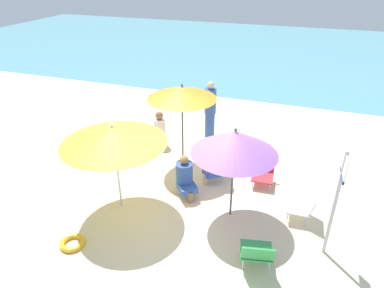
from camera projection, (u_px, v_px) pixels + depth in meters
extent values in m
plane|color=beige|center=(195.00, 204.00, 7.06)|extent=(40.00, 40.00, 0.00)
cube|color=#5693A3|center=(277.00, 50.00, 18.87)|extent=(40.00, 16.00, 0.01)
cylinder|color=silver|center=(117.00, 169.00, 6.60)|extent=(0.04, 0.04, 1.79)
cone|color=yellow|center=(113.00, 135.00, 6.25)|extent=(1.97, 1.97, 0.33)
sphere|color=silver|center=(112.00, 125.00, 6.16)|extent=(0.06, 0.06, 0.06)
cylinder|color=#4C4C51|center=(233.00, 175.00, 6.37)|extent=(0.04, 0.04, 1.83)
cone|color=#8E56C6|center=(235.00, 142.00, 6.04)|extent=(1.57, 1.57, 0.44)
sphere|color=#4C4C51|center=(236.00, 129.00, 5.92)|extent=(0.06, 0.06, 0.06)
cylinder|color=#4C4C51|center=(182.00, 126.00, 8.07)|extent=(0.04, 0.04, 1.96)
cone|color=orange|center=(182.00, 93.00, 7.67)|extent=(1.57, 1.57, 0.28)
sphere|color=#4C4C51|center=(182.00, 85.00, 7.59)|extent=(0.06, 0.06, 0.06)
cube|color=white|center=(136.00, 146.00, 8.76)|extent=(0.66, 0.65, 0.03)
cube|color=white|center=(125.00, 139.00, 8.64)|extent=(0.33, 0.51, 0.41)
cylinder|color=silver|center=(145.00, 147.00, 9.00)|extent=(0.02, 0.02, 0.23)
cylinder|color=silver|center=(144.00, 154.00, 8.66)|extent=(0.02, 0.02, 0.23)
cylinder|color=silver|center=(129.00, 147.00, 8.98)|extent=(0.02, 0.02, 0.23)
cylinder|color=silver|center=(128.00, 154.00, 8.64)|extent=(0.02, 0.02, 0.23)
cube|color=#33934C|center=(256.00, 251.00, 5.61)|extent=(0.60, 0.56, 0.03)
cube|color=#33934C|center=(258.00, 254.00, 5.31)|extent=(0.53, 0.24, 0.35)
cylinder|color=silver|center=(243.00, 247.00, 5.86)|extent=(0.02, 0.02, 0.24)
cylinder|color=silver|center=(267.00, 250.00, 5.81)|extent=(0.02, 0.02, 0.24)
cylinder|color=silver|center=(243.00, 264.00, 5.53)|extent=(0.02, 0.02, 0.24)
cylinder|color=silver|center=(269.00, 267.00, 5.49)|extent=(0.02, 0.02, 0.24)
cube|color=red|center=(263.00, 177.00, 7.59)|extent=(0.49, 0.52, 0.03)
cube|color=red|center=(265.00, 163.00, 7.72)|extent=(0.47, 0.17, 0.38)
cylinder|color=silver|center=(270.00, 187.00, 7.43)|extent=(0.02, 0.02, 0.19)
cylinder|color=silver|center=(253.00, 185.00, 7.52)|extent=(0.02, 0.02, 0.19)
cylinder|color=silver|center=(271.00, 177.00, 7.77)|extent=(0.02, 0.02, 0.19)
cylinder|color=silver|center=(255.00, 175.00, 7.86)|extent=(0.02, 0.02, 0.19)
cube|color=white|center=(298.00, 207.00, 6.60)|extent=(0.46, 0.52, 0.03)
cube|color=white|center=(312.00, 202.00, 6.46)|extent=(0.16, 0.51, 0.35)
cylinder|color=silver|center=(287.00, 217.00, 6.53)|extent=(0.02, 0.02, 0.23)
cylinder|color=silver|center=(288.00, 205.00, 6.87)|extent=(0.02, 0.02, 0.23)
cylinder|color=silver|center=(306.00, 221.00, 6.45)|extent=(0.02, 0.02, 0.23)
cylinder|color=silver|center=(306.00, 208.00, 6.79)|extent=(0.02, 0.02, 0.23)
cube|color=#2D519E|center=(187.00, 188.00, 7.17)|extent=(0.51, 0.51, 0.12)
cylinder|color=#896042|center=(190.00, 197.00, 7.09)|extent=(0.12, 0.12, 0.24)
cylinder|color=#2D519E|center=(184.00, 174.00, 7.20)|extent=(0.36, 0.36, 0.49)
sphere|color=#896042|center=(184.00, 160.00, 7.04)|extent=(0.18, 0.18, 0.18)
cube|color=silver|center=(156.00, 133.00, 9.36)|extent=(0.46, 0.44, 0.12)
cylinder|color=#896042|center=(153.00, 135.00, 9.53)|extent=(0.12, 0.12, 0.27)
cylinder|color=silver|center=(160.00, 127.00, 9.12)|extent=(0.30, 0.30, 0.48)
sphere|color=#896042|center=(159.00, 115.00, 8.96)|extent=(0.20, 0.20, 0.20)
cylinder|color=#2D519E|center=(210.00, 127.00, 9.35)|extent=(0.26, 0.26, 0.82)
cylinder|color=#2D519E|center=(210.00, 101.00, 8.99)|extent=(0.30, 0.30, 0.68)
sphere|color=#DBAD84|center=(211.00, 85.00, 8.79)|extent=(0.19, 0.19, 0.19)
cube|color=#2D519E|center=(212.00, 173.00, 7.64)|extent=(0.47, 0.47, 0.12)
cylinder|color=#DBAD84|center=(205.00, 179.00, 7.65)|extent=(0.12, 0.12, 0.26)
cylinder|color=#2D519E|center=(220.00, 161.00, 7.58)|extent=(0.30, 0.30, 0.51)
sphere|color=#DBAD84|center=(220.00, 147.00, 7.41)|extent=(0.21, 0.21, 0.21)
cylinder|color=#ADADB2|center=(334.00, 206.00, 5.46)|extent=(0.06, 0.06, 1.99)
cube|color=white|center=(344.00, 166.00, 5.10)|extent=(0.04, 0.48, 0.39)
cube|color=navy|center=(342.00, 175.00, 5.18)|extent=(0.05, 0.48, 0.06)
torus|color=yellow|center=(72.00, 243.00, 6.05)|extent=(0.44, 0.44, 0.09)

